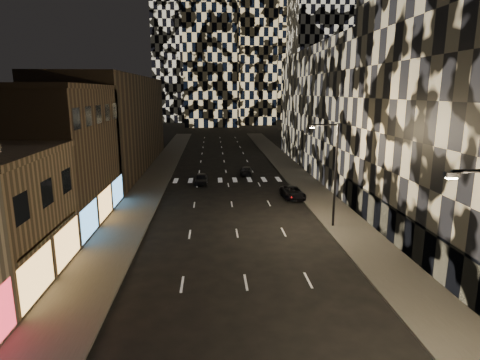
{
  "coord_description": "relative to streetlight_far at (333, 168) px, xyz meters",
  "views": [
    {
      "loc": [
        -1.98,
        -3.22,
        11.79
      ],
      "look_at": [
        -0.17,
        22.83,
        6.0
      ],
      "focal_mm": 30.0,
      "sensor_mm": 36.0,
      "label": 1
    }
  ],
  "objects": [
    {
      "name": "sidewalk_left",
      "position": [
        -18.35,
        20.0,
        -5.28
      ],
      "size": [
        4.0,
        120.0,
        0.15
      ],
      "primitive_type": "cube",
      "color": "#47443F",
      "rests_on": "ground"
    },
    {
      "name": "sidewalk_right",
      "position": [
        1.65,
        20.0,
        -5.28
      ],
      "size": [
        4.0,
        120.0,
        0.15
      ],
      "primitive_type": "cube",
      "color": "#47443F",
      "rests_on": "ground"
    },
    {
      "name": "curb_left",
      "position": [
        -16.25,
        20.0,
        -5.28
      ],
      "size": [
        0.2,
        120.0,
        0.15
      ],
      "primitive_type": "cube",
      "color": "#4C4C47",
      "rests_on": "ground"
    },
    {
      "name": "curb_right",
      "position": [
        -0.45,
        20.0,
        -5.28
      ],
      "size": [
        0.2,
        120.0,
        0.15
      ],
      "primitive_type": "cube",
      "color": "#4C4C47",
      "rests_on": "ground"
    },
    {
      "name": "retail_brown",
      "position": [
        -25.35,
        3.5,
        0.65
      ],
      "size": [
        10.0,
        15.0,
        12.0
      ],
      "primitive_type": "cube",
      "color": "#4D3C2B",
      "rests_on": "ground"
    },
    {
      "name": "retail_filler_left",
      "position": [
        -25.35,
        30.0,
        1.65
      ],
      "size": [
        10.0,
        40.0,
        14.0
      ],
      "primitive_type": "cube",
      "color": "#4D3C2B",
      "rests_on": "ground"
    },
    {
      "name": "midrise_base",
      "position": [
        3.95,
        -5.5,
        -3.85
      ],
      "size": [
        0.6,
        25.0,
        3.0
      ],
      "primitive_type": "cube",
      "color": "#383838",
      "rests_on": "ground"
    },
    {
      "name": "midrise_filler_right",
      "position": [
        11.65,
        27.0,
        3.65
      ],
      "size": [
        16.0,
        40.0,
        18.0
      ],
      "primitive_type": "cube",
      "color": "#232326",
      "rests_on": "ground"
    },
    {
      "name": "streetlight_far",
      "position": [
        0.0,
        0.0,
        0.0
      ],
      "size": [
        2.55,
        0.25,
        9.0
      ],
      "color": "black",
      "rests_on": "sidewalk_right"
    },
    {
      "name": "car_dark_midlane",
      "position": [
        -11.85,
        17.8,
        -4.66
      ],
      "size": [
        1.72,
        4.11,
        1.39
      ],
      "primitive_type": "imported",
      "rotation": [
        0.0,
        0.0,
        -0.02
      ],
      "color": "black",
      "rests_on": "ground"
    },
    {
      "name": "car_dark_oncoming",
      "position": [
        -5.46,
        23.29,
        -4.74
      ],
      "size": [
        2.1,
        4.34,
        1.22
      ],
      "primitive_type": "imported",
      "rotation": [
        0.0,
        0.0,
        3.04
      ],
      "color": "black",
      "rests_on": "ground"
    },
    {
      "name": "car_dark_rightlane",
      "position": [
        -1.35,
        10.03,
        -4.71
      ],
      "size": [
        2.44,
        4.79,
        1.3
      ],
      "primitive_type": "imported",
      "rotation": [
        0.0,
        0.0,
        0.06
      ],
      "color": "black",
      "rests_on": "ground"
    }
  ]
}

